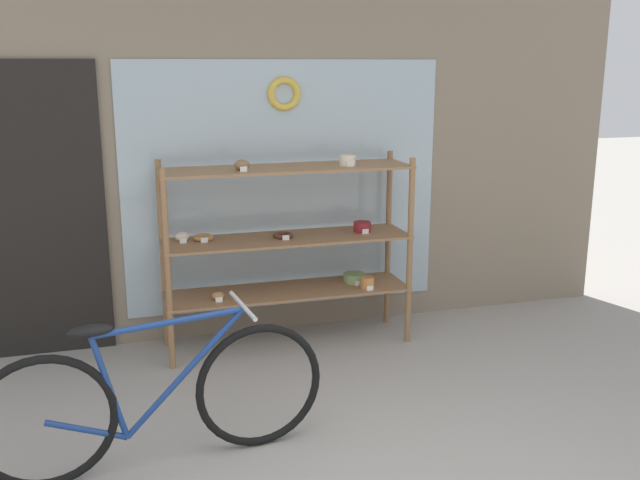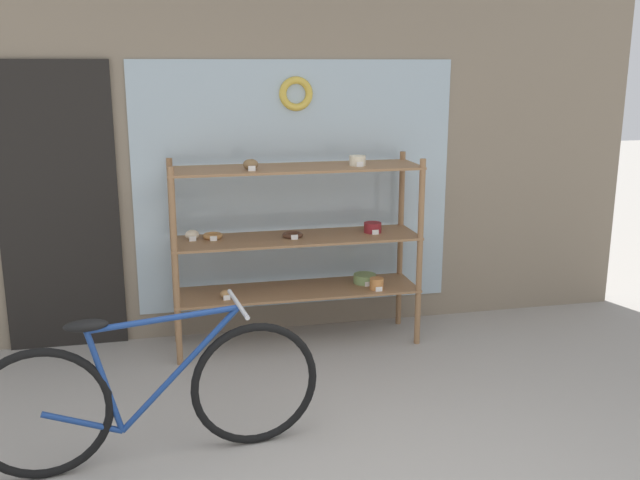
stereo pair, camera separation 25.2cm
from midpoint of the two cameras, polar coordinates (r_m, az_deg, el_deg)
The scene contains 3 objects.
storefront_facade at distance 5.44m, azimuth -3.19°, elevation 9.72°, with size 6.01×0.13×3.43m.
display_case at distance 5.24m, azimuth -0.29°, elevation 0.23°, with size 1.81×0.48×1.42m.
bicycle at distance 3.90m, azimuth -11.51°, elevation -12.04°, with size 1.81×0.46×0.84m.
Camera 2 is at (-0.82, -2.41, 2.07)m, focal length 40.00 mm.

